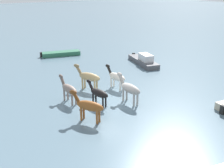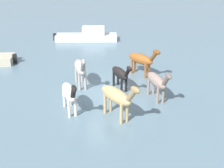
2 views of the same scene
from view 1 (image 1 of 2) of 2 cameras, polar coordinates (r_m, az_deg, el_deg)
ground_plane at (r=20.34m, az=-1.17°, el=-3.69°), size 204.41×204.41×0.00m
horse_pinto_flank at (r=22.34m, az=-4.86°, el=1.49°), size 2.50×1.34×1.98m
horse_lead at (r=19.52m, az=-2.81°, el=-1.85°), size 2.16×0.77×1.67m
horse_mid_herd at (r=17.30m, az=-4.81°, el=-4.49°), size 2.33×1.45×1.89m
horse_chestnut_trailing at (r=19.86m, az=3.63°, el=-0.91°), size 2.55×0.60×1.99m
horse_gray_outer at (r=20.17m, az=-8.86°, el=-1.03°), size 2.37×0.62×1.84m
horse_dark_mare at (r=22.56m, az=0.90°, el=1.50°), size 2.34×0.70×1.81m
boat_launch_far at (r=29.73m, az=6.53°, el=4.67°), size 5.19×2.81×1.35m
boat_dinghy_port at (r=33.63m, az=-10.48°, el=6.04°), size 2.50×4.67×0.73m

